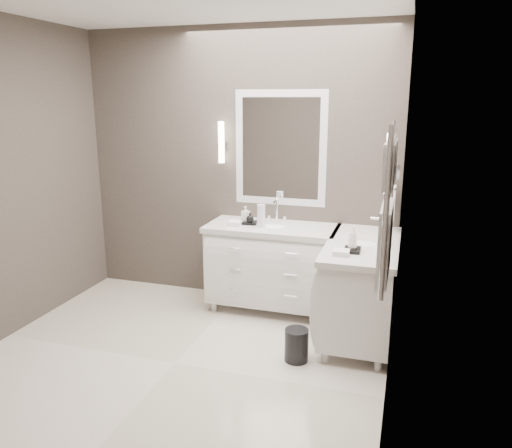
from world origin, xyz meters
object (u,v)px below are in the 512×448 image
(vanity_right, at_px, (361,284))
(waste_bin, at_px, (296,345))
(towel_ladder, at_px, (387,215))
(vanity_back, at_px, (272,262))

(vanity_right, relative_size, waste_bin, 4.70)
(waste_bin, bearing_deg, towel_ladder, -48.12)
(vanity_back, distance_m, towel_ladder, 2.16)
(towel_ladder, xyz_separation_m, waste_bin, (-0.65, 0.73, -1.26))
(vanity_back, height_order, waste_bin, vanity_back)
(towel_ladder, distance_m, waste_bin, 1.59)
(vanity_right, xyz_separation_m, towel_ladder, (0.23, -1.30, 0.91))
(vanity_back, bearing_deg, towel_ladder, -55.90)
(waste_bin, bearing_deg, vanity_back, 116.58)
(vanity_back, bearing_deg, waste_bin, -63.42)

